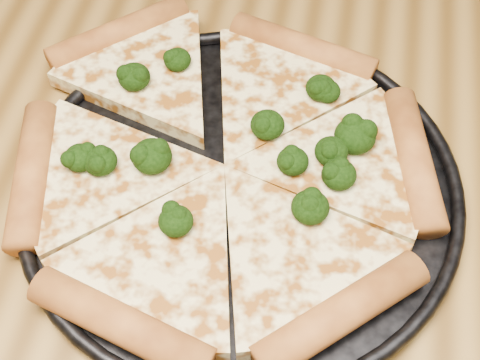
# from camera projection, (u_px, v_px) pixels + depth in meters

# --- Properties ---
(dining_table) EXTENTS (1.20, 0.90, 0.75)m
(dining_table) POSITION_uv_depth(u_px,v_px,m) (222.00, 263.00, 0.62)
(dining_table) COLOR olive
(dining_table) RESTS_ON ground
(pizza_pan) EXTENTS (0.34, 0.34, 0.02)m
(pizza_pan) POSITION_uv_depth(u_px,v_px,m) (240.00, 187.00, 0.54)
(pizza_pan) COLOR black
(pizza_pan) RESTS_ON dining_table
(pizza) EXTENTS (0.35, 0.35, 0.03)m
(pizza) POSITION_uv_depth(u_px,v_px,m) (221.00, 162.00, 0.55)
(pizza) COLOR #F9E798
(pizza) RESTS_ON pizza_pan
(broccoli_florets) EXTENTS (0.23, 0.18, 0.02)m
(broccoli_florets) POSITION_uv_depth(u_px,v_px,m) (245.00, 142.00, 0.54)
(broccoli_florets) COLOR black
(broccoli_florets) RESTS_ON pizza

